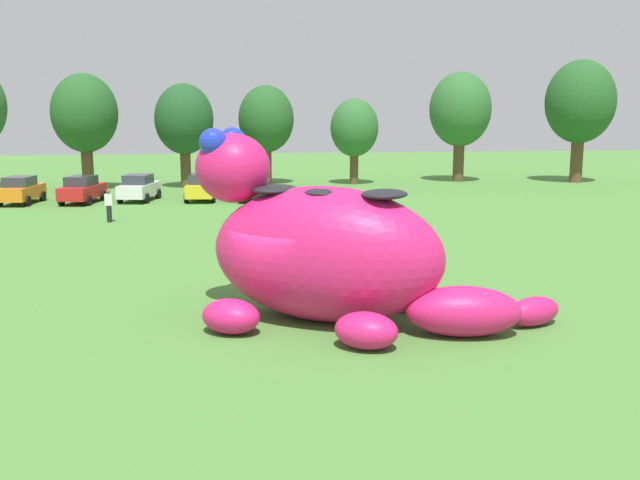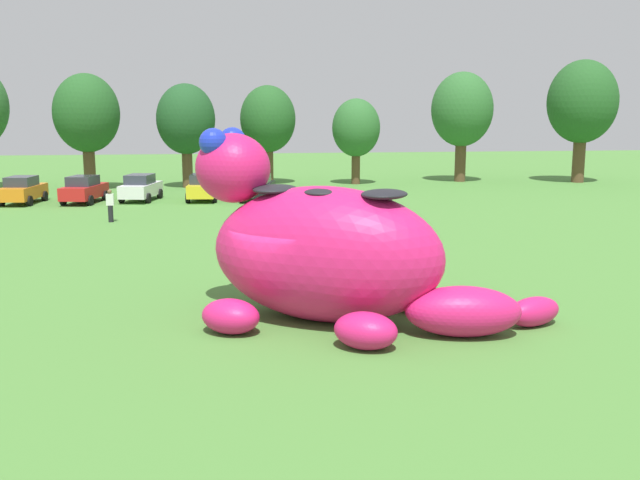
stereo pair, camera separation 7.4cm
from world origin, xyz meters
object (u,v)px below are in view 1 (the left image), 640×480
car_white (139,188)px  car_yellow (202,187)px  car_red (82,189)px  spectator_mid_field (308,204)px  giant_inflatable_creature (326,252)px  spectator_near_inflatable (109,206)px  car_orange (21,190)px  car_black (256,187)px

car_white → car_yellow: 4.02m
car_red → spectator_mid_field: (13.18, -9.06, -0.01)m
giant_inflatable_creature → spectator_near_inflatable: (-8.47, 19.07, -1.07)m
car_orange → car_white: bearing=3.2°
car_red → car_white: size_ratio=1.00×
car_orange → spectator_near_inflatable: 10.76m
car_orange → car_red: bearing=-2.9°
car_orange → giant_inflatable_creature: bearing=-61.5°
car_white → car_yellow: same height
spectator_near_inflatable → spectator_mid_field: 10.41m
car_black → spectator_mid_field: size_ratio=2.56×
car_orange → spectator_near_inflatable: bearing=-52.7°
car_red → car_black: same height
giant_inflatable_creature → car_red: bearing=112.3°
car_orange → spectator_near_inflatable: size_ratio=2.50×
spectator_near_inflatable → car_white: bearing=85.9°
car_white → spectator_near_inflatable: 8.98m
car_white → car_black: same height
car_red → car_yellow: size_ratio=1.03×
car_white → car_yellow: size_ratio=1.03×
car_white → car_black: bearing=-6.4°
giant_inflatable_creature → car_white: 29.12m
car_yellow → spectator_near_inflatable: bearing=-118.5°
spectator_mid_field → car_yellow: bearing=121.8°
car_red → spectator_mid_field: car_red is taller
giant_inflatable_creature → car_red: 29.68m
giant_inflatable_creature → car_yellow: (-3.83, 27.63, -1.06)m
car_white → car_black: 7.55m
car_red → spectator_mid_field: 16.00m
car_orange → car_black: bearing=-1.7°
car_red → giant_inflatable_creature: bearing=-67.7°
giant_inflatable_creature → car_yellow: size_ratio=2.42×
car_yellow → spectator_mid_field: bearing=-58.2°
car_black → spectator_near_inflatable: car_black is taller
car_red → car_black: (10.93, -0.25, 0.00)m
car_yellow → car_red: bearing=-178.5°
giant_inflatable_creature → car_white: size_ratio=2.35×
car_orange → spectator_mid_field: 19.28m
giant_inflatable_creature → car_black: size_ratio=2.34×
giant_inflatable_creature → car_black: bearing=90.7°
car_red → car_white: 3.48m
spectator_mid_field → car_red: bearing=145.5°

